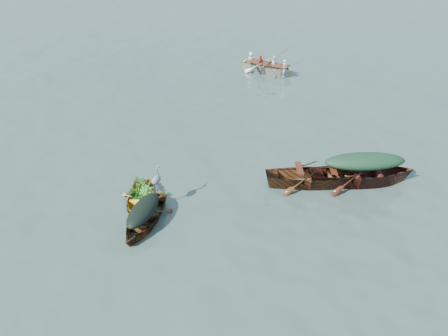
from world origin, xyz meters
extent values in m
plane|color=#3A514B|center=(0.00, 0.00, 0.00)|extent=(140.00, 140.00, 0.00)
imported|color=orange|center=(-2.70, -1.44, 0.00)|extent=(2.60, 3.35, 0.83)
imported|color=#512C13|center=(-2.22, -2.04, 0.00)|extent=(1.52, 3.28, 0.76)
imported|color=#451610|center=(3.42, 2.60, 0.00)|extent=(5.06, 3.46, 1.17)
imported|color=brown|center=(1.96, 1.91, 0.00)|extent=(4.70, 2.98, 1.06)
imported|color=white|center=(-2.79, 12.08, 0.00)|extent=(4.57, 2.01, 1.06)
ellipsoid|color=black|center=(-2.22, -2.04, 0.58)|extent=(0.84, 1.80, 0.40)
ellipsoid|color=#183C23|center=(3.42, 2.60, 0.85)|extent=(2.78, 1.91, 0.52)
imported|color=#255E18|center=(-2.93, -0.94, 0.71)|extent=(1.03, 1.12, 0.60)
imported|color=silver|center=(-2.79, 12.08, 0.91)|extent=(3.24, 1.67, 0.76)
camera|label=1|loc=(3.71, -10.54, 8.10)|focal=35.00mm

